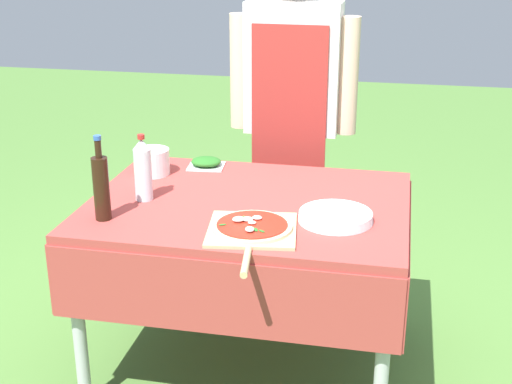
# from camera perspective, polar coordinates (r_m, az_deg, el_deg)

# --- Properties ---
(ground_plane) EXTENTS (12.00, 12.00, 0.00)m
(ground_plane) POSITION_cam_1_polar(r_m,az_deg,el_deg) (3.16, -0.56, -13.40)
(ground_plane) COLOR #517F38
(prep_table) EXTENTS (1.26, 0.97, 0.74)m
(prep_table) POSITION_cam_1_polar(r_m,az_deg,el_deg) (2.85, -0.61, -2.41)
(prep_table) COLOR #A83D38
(prep_table) RESTS_ON ground
(person_cook) EXTENTS (0.62, 0.21, 1.65)m
(person_cook) POSITION_cam_1_polar(r_m,az_deg,el_deg) (3.46, 2.94, 7.28)
(person_cook) COLOR #4C4C51
(person_cook) RESTS_ON ground
(pizza_on_peel) EXTENTS (0.35, 0.53, 0.05)m
(pizza_on_peel) POSITION_cam_1_polar(r_m,az_deg,el_deg) (2.52, -0.35, -2.97)
(pizza_on_peel) COLOR #D1B27F
(pizza_on_peel) RESTS_ON prep_table
(oil_bottle) EXTENTS (0.06, 0.06, 0.32)m
(oil_bottle) POSITION_cam_1_polar(r_m,az_deg,el_deg) (2.66, -12.28, 0.44)
(oil_bottle) COLOR black
(oil_bottle) RESTS_ON prep_table
(water_bottle) EXTENTS (0.07, 0.07, 0.27)m
(water_bottle) POSITION_cam_1_polar(r_m,az_deg,el_deg) (2.82, -9.04, 1.82)
(water_bottle) COLOR silver
(water_bottle) RESTS_ON prep_table
(herb_container) EXTENTS (0.17, 0.15, 0.04)m
(herb_container) POSITION_cam_1_polar(r_m,az_deg,el_deg) (3.21, -4.01, 2.38)
(herb_container) COLOR silver
(herb_container) RESTS_ON prep_table
(mixing_tub) EXTENTS (0.16, 0.16, 0.11)m
(mixing_tub) POSITION_cam_1_polar(r_m,az_deg,el_deg) (3.14, -8.35, 2.42)
(mixing_tub) COLOR silver
(mixing_tub) RESTS_ON prep_table
(plate_stack) EXTENTS (0.28, 0.28, 0.03)m
(plate_stack) POSITION_cam_1_polar(r_m,az_deg,el_deg) (2.63, 6.39, -1.97)
(plate_stack) COLOR white
(plate_stack) RESTS_ON prep_table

